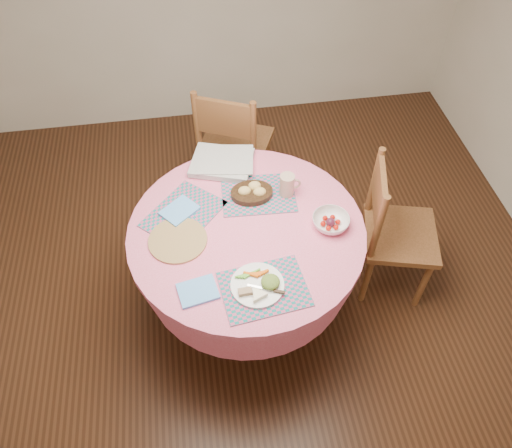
# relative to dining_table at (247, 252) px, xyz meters

# --- Properties ---
(ground) EXTENTS (4.00, 4.00, 0.00)m
(ground) POSITION_rel_dining_table_xyz_m (0.00, 0.00, -0.56)
(ground) COLOR #331C0F
(ground) RESTS_ON ground
(room_envelope) EXTENTS (4.01, 4.01, 2.71)m
(room_envelope) POSITION_rel_dining_table_xyz_m (0.00, 0.00, 1.16)
(room_envelope) COLOR silver
(room_envelope) RESTS_ON ground
(dining_table) EXTENTS (1.24, 1.24, 0.75)m
(dining_table) POSITION_rel_dining_table_xyz_m (0.00, 0.00, 0.00)
(dining_table) COLOR pink
(dining_table) RESTS_ON ground
(chair_right) EXTENTS (0.51, 0.53, 0.94)m
(chair_right) POSITION_rel_dining_table_xyz_m (0.87, 0.08, -0.06)
(chair_right) COLOR brown
(chair_right) RESTS_ON ground
(chair_back) EXTENTS (0.59, 0.58, 0.98)m
(chair_back) POSITION_rel_dining_table_xyz_m (0.04, 0.96, -0.05)
(chair_back) COLOR brown
(chair_back) RESTS_ON ground
(placemat_front) EXTENTS (0.43, 0.35, 0.01)m
(placemat_front) POSITION_rel_dining_table_xyz_m (0.03, -0.38, 0.20)
(placemat_front) COLOR #147575
(placemat_front) RESTS_ON dining_table
(placemat_left) EXTENTS (0.49, 0.50, 0.01)m
(placemat_left) POSITION_rel_dining_table_xyz_m (-0.32, 0.15, 0.20)
(placemat_left) COLOR #147575
(placemat_left) RESTS_ON dining_table
(placemat_back) EXTENTS (0.42, 0.32, 0.01)m
(placemat_back) POSITION_rel_dining_table_xyz_m (0.10, 0.23, 0.20)
(placemat_back) COLOR #147575
(placemat_back) RESTS_ON dining_table
(wicker_trivet) EXTENTS (0.30, 0.30, 0.01)m
(wicker_trivet) POSITION_rel_dining_table_xyz_m (-0.36, -0.02, 0.20)
(wicker_trivet) COLOR #9E7E44
(wicker_trivet) RESTS_ON dining_table
(napkin_near) EXTENTS (0.20, 0.17, 0.01)m
(napkin_near) POSITION_rel_dining_table_xyz_m (-0.28, -0.35, 0.20)
(napkin_near) COLOR #63AEFF
(napkin_near) RESTS_ON dining_table
(napkin_far) EXTENTS (0.23, 0.22, 0.01)m
(napkin_far) POSITION_rel_dining_table_xyz_m (-0.34, 0.17, 0.21)
(napkin_far) COLOR #63AEFF
(napkin_far) RESTS_ON placemat_left
(dinner_plate) EXTENTS (0.25, 0.25, 0.05)m
(dinner_plate) POSITION_rel_dining_table_xyz_m (0.01, -0.37, 0.22)
(dinner_plate) COLOR white
(dinner_plate) RESTS_ON placemat_front
(bread_bowl) EXTENTS (0.23, 0.23, 0.08)m
(bread_bowl) POSITION_rel_dining_table_xyz_m (0.06, 0.23, 0.23)
(bread_bowl) COLOR black
(bread_bowl) RESTS_ON placemat_back
(latte_mug) EXTENTS (0.12, 0.08, 0.13)m
(latte_mug) POSITION_rel_dining_table_xyz_m (0.26, 0.21, 0.27)
(latte_mug) COLOR tan
(latte_mug) RESTS_ON placemat_back
(fruit_bowl) EXTENTS (0.21, 0.21, 0.06)m
(fruit_bowl) POSITION_rel_dining_table_xyz_m (0.43, -0.05, 0.22)
(fruit_bowl) COLOR white
(fruit_bowl) RESTS_ON dining_table
(newspaper_stack) EXTENTS (0.41, 0.36, 0.04)m
(newspaper_stack) POSITION_rel_dining_table_xyz_m (-0.07, 0.49, 0.22)
(newspaper_stack) COLOR silver
(newspaper_stack) RESTS_ON dining_table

